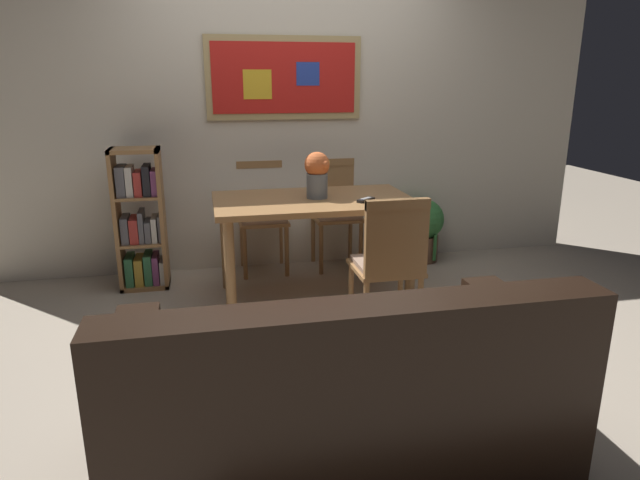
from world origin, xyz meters
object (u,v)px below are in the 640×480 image
object	(u,v)px
dining_table	(314,213)
flower_vase	(317,173)
bookshelf	(142,224)
potted_ivy	(423,228)
dining_chair_far_right	(334,204)
tv_remote	(366,200)
dining_chair_far_left	(261,207)
leather_couch	(342,402)
dining_chair_near_right	(390,257)

from	to	relation	value
dining_table	flower_vase	size ratio (longest dim) A/B	4.29
dining_table	bookshelf	world-z (taller)	bookshelf
potted_ivy	dining_chair_far_right	bearing A→B (deg)	174.33
potted_ivy	tv_remote	world-z (taller)	tv_remote
dining_chair_far_left	flower_vase	size ratio (longest dim) A/B	2.78
dining_table	dining_chair_far_left	xyz separation A→B (m)	(-0.30, 0.74, -0.11)
dining_table	leather_couch	size ratio (longest dim) A/B	0.78
dining_chair_far_right	bookshelf	world-z (taller)	bookshelf
dining_chair_far_left	dining_table	bearing A→B (deg)	-68.38
tv_remote	leather_couch	bearing A→B (deg)	-109.40
leather_couch	dining_chair_far_right	bearing A→B (deg)	77.21
dining_chair_far_right	bookshelf	size ratio (longest dim) A/B	0.84
tv_remote	dining_chair_far_right	bearing A→B (deg)	90.32
dining_table	tv_remote	distance (m)	0.39
leather_couch	potted_ivy	distance (m)	2.87
leather_couch	flower_vase	world-z (taller)	flower_vase
dining_chair_far_right	dining_table	bearing A→B (deg)	-114.11
dining_chair_far_left	dining_chair_near_right	bearing A→B (deg)	-67.75
leather_couch	tv_remote	size ratio (longest dim) A/B	11.95
flower_vase	leather_couch	bearing A→B (deg)	-98.77
bookshelf	tv_remote	xyz separation A→B (m)	(1.57, -0.68, 0.26)
dining_table	flower_vase	world-z (taller)	flower_vase
potted_ivy	dining_chair_near_right	bearing A→B (deg)	-119.57
dining_table	dining_chair_far_left	world-z (taller)	dining_chair_far_left
flower_vase	tv_remote	bearing A→B (deg)	-31.26
dining_chair_far_left	leather_couch	size ratio (longest dim) A/B	0.51
bookshelf	tv_remote	distance (m)	1.73
dining_chair_far_right	flower_vase	bearing A→B (deg)	-112.57
potted_ivy	tv_remote	size ratio (longest dim) A/B	3.69
dining_chair_far_left	flower_vase	bearing A→B (deg)	-66.03
dining_chair_near_right	bookshelf	world-z (taller)	bookshelf
dining_chair_near_right	potted_ivy	bearing A→B (deg)	60.43
dining_chair_far_right	tv_remote	distance (m)	0.93
dining_table	potted_ivy	bearing A→B (deg)	30.45
dining_chair_far_right	tv_remote	xyz separation A→B (m)	(0.01, -0.91, 0.23)
dining_chair_far_left	potted_ivy	xyz separation A→B (m)	(1.41, -0.09, -0.24)
dining_chair_far_right	potted_ivy	distance (m)	0.83
leather_couch	flower_vase	xyz separation A→B (m)	(0.29, 1.87, 0.62)
dining_chair_far_left	tv_remote	world-z (taller)	dining_chair_far_left
bookshelf	potted_ivy	distance (m)	2.37
dining_chair_far_right	potted_ivy	xyz separation A→B (m)	(0.79, -0.08, -0.24)
bookshelf	tv_remote	bearing A→B (deg)	-23.28
dining_chair_far_right	bookshelf	bearing A→B (deg)	-171.65
dining_table	leather_couch	world-z (taller)	leather_couch
dining_table	dining_chair_far_right	world-z (taller)	dining_chair_far_right
dining_chair_far_left	bookshelf	xyz separation A→B (m)	(-0.94, -0.24, -0.04)
flower_vase	bookshelf	bearing A→B (deg)	158.81
dining_chair_far_left	tv_remote	distance (m)	1.13
dining_table	flower_vase	bearing A→B (deg)	26.05
dining_chair_near_right	potted_ivy	size ratio (longest dim) A/B	1.64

